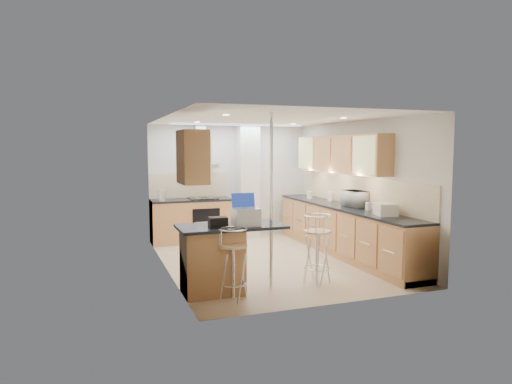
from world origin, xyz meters
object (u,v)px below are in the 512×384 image
object	(u,v)px
laptop	(246,217)
bar_stool_end	(317,249)
bar_stool_near	(233,264)
microwave	(357,199)
bread_bin	(386,209)

from	to	relation	value
laptop	bar_stool_end	xyz separation A→B (m)	(1.13, 0.06, -0.54)
laptop	bar_stool_near	world-z (taller)	laptop
laptop	bar_stool_end	bearing A→B (deg)	1.91
laptop	bar_stool_near	size ratio (longest dim) A/B	0.36
microwave	laptop	distance (m)	2.96
laptop	bar_stool_end	size ratio (longest dim) A/B	0.34
laptop	bar_stool_end	world-z (taller)	laptop
microwave	bar_stool_end	xyz separation A→B (m)	(-1.49, -1.32, -0.55)
laptop	bar_stool_near	xyz separation A→B (m)	(-0.25, -0.21, -0.58)
microwave	bar_stool_near	size ratio (longest dim) A/B	0.56
microwave	bar_stool_end	distance (m)	2.06
laptop	bar_stool_near	bearing A→B (deg)	-141.40
bread_bin	laptop	bearing A→B (deg)	-158.29
laptop	bread_bin	size ratio (longest dim) A/B	0.94
laptop	microwave	bearing A→B (deg)	26.47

